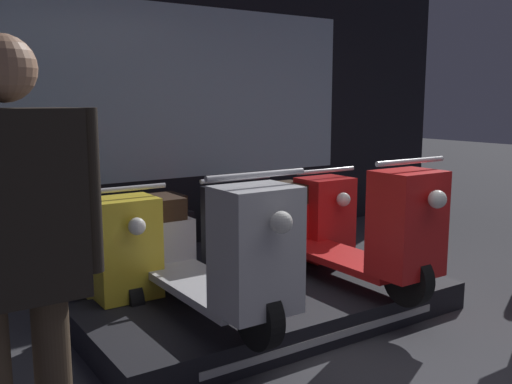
{
  "coord_description": "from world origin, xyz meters",
  "views": [
    {
      "loc": [
        -2.53,
        -1.86,
        1.49
      ],
      "look_at": [
        -0.15,
        1.69,
        0.79
      ],
      "focal_mm": 40.0,
      "sensor_mm": 36.0,
      "label": 1
    }
  ],
  "objects_px": {
    "scooter_display_left": "(200,252)",
    "scooter_backrow_2": "(281,223)",
    "scooter_backrow_0": "(96,250)",
    "person_left_browsing": "(14,243)",
    "scooter_backrow_1": "(197,235)",
    "scooter_display_right": "(341,229)"
  },
  "relations": [
    {
      "from": "scooter_display_left",
      "to": "scooter_backrow_2",
      "type": "height_order",
      "value": "scooter_display_left"
    },
    {
      "from": "scooter_backrow_0",
      "to": "person_left_browsing",
      "type": "bearing_deg",
      "value": -114.29
    },
    {
      "from": "scooter_display_left",
      "to": "scooter_backrow_1",
      "type": "xyz_separation_m",
      "value": [
        0.57,
        1.11,
        -0.19
      ]
    },
    {
      "from": "scooter_backrow_0",
      "to": "scooter_backrow_1",
      "type": "height_order",
      "value": "same"
    },
    {
      "from": "scooter_display_right",
      "to": "scooter_backrow_2",
      "type": "relative_size",
      "value": 1.0
    },
    {
      "from": "scooter_backrow_2",
      "to": "scooter_display_left",
      "type": "bearing_deg",
      "value": -141.96
    },
    {
      "from": "scooter_backrow_2",
      "to": "scooter_backrow_1",
      "type": "bearing_deg",
      "value": 180.0
    },
    {
      "from": "scooter_display_left",
      "to": "scooter_backrow_0",
      "type": "height_order",
      "value": "scooter_display_left"
    },
    {
      "from": "scooter_display_left",
      "to": "scooter_backrow_2",
      "type": "xyz_separation_m",
      "value": [
        1.42,
        1.11,
        -0.19
      ]
    },
    {
      "from": "scooter_display_right",
      "to": "scooter_backrow_1",
      "type": "xyz_separation_m",
      "value": [
        -0.57,
        1.11,
        -0.19
      ]
    },
    {
      "from": "scooter_backrow_1",
      "to": "scooter_display_left",
      "type": "bearing_deg",
      "value": -117.06
    },
    {
      "from": "scooter_display_right",
      "to": "scooter_backrow_0",
      "type": "xyz_separation_m",
      "value": [
        -1.42,
        1.11,
        -0.19
      ]
    },
    {
      "from": "scooter_display_right",
      "to": "scooter_backrow_1",
      "type": "height_order",
      "value": "scooter_display_right"
    },
    {
      "from": "scooter_display_right",
      "to": "person_left_browsing",
      "type": "distance_m",
      "value": 2.59
    },
    {
      "from": "scooter_display_right",
      "to": "scooter_backrow_0",
      "type": "height_order",
      "value": "scooter_display_right"
    },
    {
      "from": "scooter_backrow_0",
      "to": "scooter_backrow_2",
      "type": "distance_m",
      "value": 1.71
    },
    {
      "from": "scooter_display_left",
      "to": "scooter_display_right",
      "type": "bearing_deg",
      "value": 0.0
    },
    {
      "from": "scooter_backrow_0",
      "to": "scooter_backrow_2",
      "type": "bearing_deg",
      "value": 0.0
    },
    {
      "from": "scooter_backrow_2",
      "to": "person_left_browsing",
      "type": "distance_m",
      "value": 3.42
    },
    {
      "from": "scooter_display_right",
      "to": "scooter_backrow_0",
      "type": "bearing_deg",
      "value": 142.01
    },
    {
      "from": "scooter_display_right",
      "to": "scooter_backrow_1",
      "type": "bearing_deg",
      "value": 117.17
    },
    {
      "from": "scooter_backrow_0",
      "to": "scooter_backrow_2",
      "type": "xyz_separation_m",
      "value": [
        1.71,
        0.0,
        0.0
      ]
    }
  ]
}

